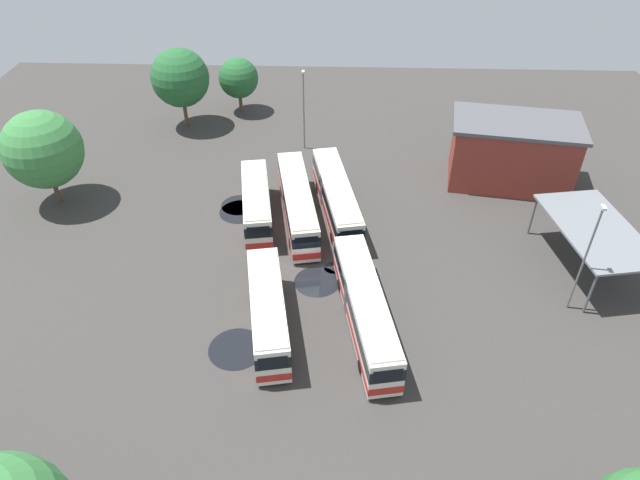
{
  "coord_description": "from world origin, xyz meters",
  "views": [
    {
      "loc": [
        37.16,
        2.66,
        31.66
      ],
      "look_at": [
        -1.7,
        1.22,
        1.59
      ],
      "focal_mm": 31.94,
      "sensor_mm": 36.0,
      "label": 1
    }
  ],
  "objects_px": {
    "bus_row0_slot1": "(297,202)",
    "bus_row1_slot0": "(268,311)",
    "bus_row1_slot2": "(365,307)",
    "lamp_post_by_building": "(304,108)",
    "maintenance_shelter": "(596,230)",
    "tree_north_edge": "(180,78)",
    "tree_west_edge": "(43,150)",
    "bus_row0_slot0": "(256,203)",
    "tree_east_edge": "(238,78)",
    "depot_building": "(512,152)",
    "lamp_post_far_corner": "(586,256)",
    "bus_row0_slot2": "(336,197)"
  },
  "relations": [
    {
      "from": "bus_row0_slot2",
      "to": "tree_east_edge",
      "type": "height_order",
      "value": "tree_east_edge"
    },
    {
      "from": "maintenance_shelter",
      "to": "tree_north_edge",
      "type": "xyz_separation_m",
      "value": [
        -25.4,
        -39.88,
        2.14
      ]
    },
    {
      "from": "depot_building",
      "to": "maintenance_shelter",
      "type": "distance_m",
      "value": 14.21
    },
    {
      "from": "bus_row0_slot0",
      "to": "bus_row1_slot2",
      "type": "relative_size",
      "value": 0.78
    },
    {
      "from": "bus_row1_slot2",
      "to": "tree_north_edge",
      "type": "distance_m",
      "value": 39.3
    },
    {
      "from": "bus_row1_slot2",
      "to": "tree_east_edge",
      "type": "relative_size",
      "value": 2.04
    },
    {
      "from": "bus_row0_slot2",
      "to": "tree_west_edge",
      "type": "bearing_deg",
      "value": -92.37
    },
    {
      "from": "bus_row1_slot0",
      "to": "maintenance_shelter",
      "type": "relative_size",
      "value": 0.95
    },
    {
      "from": "bus_row1_slot2",
      "to": "tree_north_edge",
      "type": "bearing_deg",
      "value": -147.63
    },
    {
      "from": "tree_west_edge",
      "to": "bus_row0_slot1",
      "type": "bearing_deg",
      "value": 84.82
    },
    {
      "from": "bus_row1_slot2",
      "to": "depot_building",
      "type": "height_order",
      "value": "depot_building"
    },
    {
      "from": "tree_north_edge",
      "to": "bus_row1_slot0",
      "type": "bearing_deg",
      "value": 22.23
    },
    {
      "from": "maintenance_shelter",
      "to": "lamp_post_by_building",
      "type": "relative_size",
      "value": 1.29
    },
    {
      "from": "bus_row1_slot2",
      "to": "maintenance_shelter",
      "type": "relative_size",
      "value": 1.19
    },
    {
      "from": "bus_row0_slot1",
      "to": "bus_row1_slot0",
      "type": "relative_size",
      "value": 1.25
    },
    {
      "from": "bus_row0_slot1",
      "to": "maintenance_shelter",
      "type": "relative_size",
      "value": 1.19
    },
    {
      "from": "bus_row0_slot1",
      "to": "tree_north_edge",
      "type": "relative_size",
      "value": 1.48
    },
    {
      "from": "bus_row0_slot1",
      "to": "bus_row0_slot2",
      "type": "height_order",
      "value": "same"
    },
    {
      "from": "depot_building",
      "to": "lamp_post_far_corner",
      "type": "bearing_deg",
      "value": 2.14
    },
    {
      "from": "bus_row0_slot0",
      "to": "bus_row1_slot0",
      "type": "relative_size",
      "value": 0.98
    },
    {
      "from": "bus_row0_slot0",
      "to": "tree_east_edge",
      "type": "xyz_separation_m",
      "value": [
        -23.88,
        -5.08,
        2.5
      ]
    },
    {
      "from": "lamp_post_by_building",
      "to": "tree_west_edge",
      "type": "distance_m",
      "value": 26.61
    },
    {
      "from": "depot_building",
      "to": "lamp_post_by_building",
      "type": "distance_m",
      "value": 22.54
    },
    {
      "from": "bus_row1_slot0",
      "to": "tree_north_edge",
      "type": "height_order",
      "value": "tree_north_edge"
    },
    {
      "from": "lamp_post_far_corner",
      "to": "tree_north_edge",
      "type": "relative_size",
      "value": 1.02
    },
    {
      "from": "bus_row0_slot0",
      "to": "tree_east_edge",
      "type": "bearing_deg",
      "value": -168.0
    },
    {
      "from": "maintenance_shelter",
      "to": "tree_west_edge",
      "type": "distance_m",
      "value": 49.63
    },
    {
      "from": "bus_row0_slot2",
      "to": "tree_north_edge",
      "type": "bearing_deg",
      "value": -134.51
    },
    {
      "from": "bus_row1_slot2",
      "to": "lamp_post_far_corner",
      "type": "xyz_separation_m",
      "value": [
        -2.57,
        16.08,
        3.33
      ]
    },
    {
      "from": "bus_row0_slot1",
      "to": "bus_row1_slot0",
      "type": "distance_m",
      "value": 14.42
    },
    {
      "from": "lamp_post_by_building",
      "to": "tree_east_edge",
      "type": "bearing_deg",
      "value": -137.51
    },
    {
      "from": "bus_row0_slot2",
      "to": "maintenance_shelter",
      "type": "height_order",
      "value": "maintenance_shelter"
    },
    {
      "from": "depot_building",
      "to": "tree_east_edge",
      "type": "bearing_deg",
      "value": -117.82
    },
    {
      "from": "tree_north_edge",
      "to": "tree_west_edge",
      "type": "height_order",
      "value": "tree_west_edge"
    },
    {
      "from": "bus_row1_slot0",
      "to": "bus_row1_slot2",
      "type": "relative_size",
      "value": 0.8
    },
    {
      "from": "maintenance_shelter",
      "to": "tree_east_edge",
      "type": "xyz_separation_m",
      "value": [
        -29.7,
        -33.82,
        0.48
      ]
    },
    {
      "from": "bus_row0_slot2",
      "to": "depot_building",
      "type": "xyz_separation_m",
      "value": [
        -6.61,
        17.72,
        1.54
      ]
    },
    {
      "from": "bus_row0_slot1",
      "to": "bus_row1_slot2",
      "type": "height_order",
      "value": "same"
    },
    {
      "from": "bus_row1_slot0",
      "to": "maintenance_shelter",
      "type": "xyz_separation_m",
      "value": [
        -8.26,
        26.13,
        2.02
      ]
    },
    {
      "from": "depot_building",
      "to": "tree_north_edge",
      "type": "height_order",
      "value": "tree_north_edge"
    },
    {
      "from": "depot_building",
      "to": "lamp_post_by_building",
      "type": "relative_size",
      "value": 1.48
    },
    {
      "from": "bus_row0_slot1",
      "to": "bus_row1_slot0",
      "type": "bearing_deg",
      "value": -4.72
    },
    {
      "from": "lamp_post_far_corner",
      "to": "tree_east_edge",
      "type": "distance_m",
      "value": 46.53
    },
    {
      "from": "lamp_post_by_building",
      "to": "tree_north_edge",
      "type": "xyz_separation_m",
      "value": [
        -5.2,
        -14.76,
        1.09
      ]
    },
    {
      "from": "bus_row0_slot1",
      "to": "tree_east_edge",
      "type": "distance_m",
      "value": 25.34
    },
    {
      "from": "bus_row0_slot0",
      "to": "bus_row0_slot1",
      "type": "bearing_deg",
      "value": 94.31
    },
    {
      "from": "bus_row0_slot0",
      "to": "bus_row0_slot1",
      "type": "xyz_separation_m",
      "value": [
        -0.29,
        3.81,
        0.0
      ]
    },
    {
      "from": "maintenance_shelter",
      "to": "lamp_post_far_corner",
      "type": "bearing_deg",
      "value": -29.75
    },
    {
      "from": "depot_building",
      "to": "lamp_post_by_building",
      "type": "bearing_deg",
      "value": -106.69
    },
    {
      "from": "bus_row1_slot2",
      "to": "lamp_post_by_building",
      "type": "height_order",
      "value": "lamp_post_by_building"
    }
  ]
}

